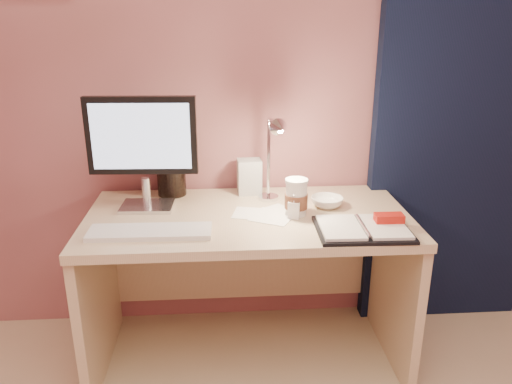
{
  "coord_description": "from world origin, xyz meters",
  "views": [
    {
      "loc": [
        -0.11,
        -0.62,
        1.55
      ],
      "look_at": [
        0.03,
        1.33,
        0.85
      ],
      "focal_mm": 35.0,
      "sensor_mm": 36.0,
      "label": 1
    }
  ],
  "objects": [
    {
      "name": "desk",
      "position": [
        0.0,
        1.45,
        0.5
      ],
      "size": [
        1.4,
        0.7,
        0.73
      ],
      "color": "beige",
      "rests_on": "ground"
    },
    {
      "name": "lotion_bottle",
      "position": [
        0.19,
        1.33,
        0.78
      ],
      "size": [
        0.06,
        0.06,
        0.11
      ],
      "primitive_type": "imported",
      "rotation": [
        0.0,
        0.0,
        -0.27
      ],
      "color": "white",
      "rests_on": "desk"
    },
    {
      "name": "product_box",
      "position": [
        0.02,
        1.65,
        0.81
      ],
      "size": [
        0.12,
        0.1,
        0.17
      ],
      "primitive_type": "cube",
      "rotation": [
        0.0,
        0.0,
        0.07
      ],
      "color": "#BBBAB6",
      "rests_on": "desk"
    },
    {
      "name": "monitor",
      "position": [
        -0.45,
        1.49,
        1.03
      ],
      "size": [
        0.47,
        0.18,
        0.5
      ],
      "rotation": [
        0.0,
        0.0,
        -0.05
      ],
      "color": "silver",
      "rests_on": "desk"
    },
    {
      "name": "planner",
      "position": [
        0.46,
        1.17,
        0.74
      ],
      "size": [
        0.37,
        0.28,
        0.06
      ],
      "rotation": [
        0.0,
        0.0,
        -0.02
      ],
      "color": "black",
      "rests_on": "desk"
    },
    {
      "name": "keyboard",
      "position": [
        -0.4,
        1.2,
        0.74
      ],
      "size": [
        0.49,
        0.15,
        0.02
      ],
      "primitive_type": "cube",
      "rotation": [
        0.0,
        0.0,
        -0.02
      ],
      "color": "white",
      "rests_on": "desk"
    },
    {
      "name": "desk_lamp",
      "position": [
        0.09,
        1.46,
        0.99
      ],
      "size": [
        0.12,
        0.25,
        0.41
      ],
      "rotation": [
        0.0,
        0.0,
        0.19
      ],
      "color": "silver",
      "rests_on": "desk"
    },
    {
      "name": "coffee_cup",
      "position": [
        0.21,
        1.37,
        0.81
      ],
      "size": [
        0.1,
        0.1,
        0.16
      ],
      "color": "white",
      "rests_on": "desk"
    },
    {
      "name": "room",
      "position": [
        0.95,
        1.69,
        1.14
      ],
      "size": [
        3.5,
        3.5,
        3.5
      ],
      "color": "#C6B28E",
      "rests_on": "ground"
    },
    {
      "name": "bowl",
      "position": [
        0.36,
        1.45,
        0.75
      ],
      "size": [
        0.18,
        0.18,
        0.04
      ],
      "primitive_type": "imported",
      "rotation": [
        0.0,
        0.0,
        0.32
      ],
      "color": "white",
      "rests_on": "desk"
    },
    {
      "name": "paper_c",
      "position": [
        0.1,
        1.34,
        0.73
      ],
      "size": [
        0.22,
        0.22,
        0.0
      ],
      "primitive_type": "cube",
      "rotation": [
        0.0,
        0.0,
        1.09
      ],
      "color": "white",
      "rests_on": "desk"
    },
    {
      "name": "paper_a",
      "position": [
        0.13,
        1.39,
        0.73
      ],
      "size": [
        0.21,
        0.21,
        0.0
      ],
      "primitive_type": "cube",
      "rotation": [
        0.0,
        0.0,
        0.62
      ],
      "color": "white",
      "rests_on": "desk"
    },
    {
      "name": "dark_jar",
      "position": [
        -0.35,
        1.66,
        0.83
      ],
      "size": [
        0.14,
        0.14,
        0.19
      ],
      "primitive_type": "cylinder",
      "color": "black",
      "rests_on": "desk"
    },
    {
      "name": "paper_b",
      "position": [
        0.01,
        1.39,
        0.73
      ],
      "size": [
        0.16,
        0.16,
        0.0
      ],
      "primitive_type": "cube",
      "rotation": [
        0.0,
        0.0,
        -0.23
      ],
      "color": "white",
      "rests_on": "desk"
    }
  ]
}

